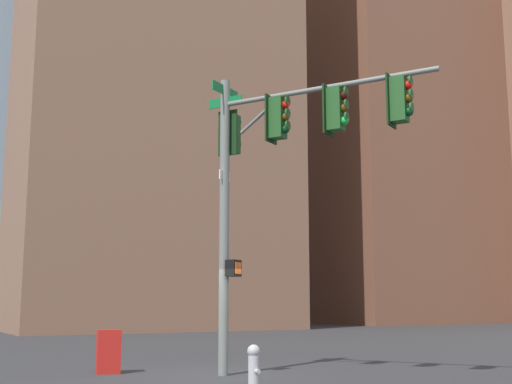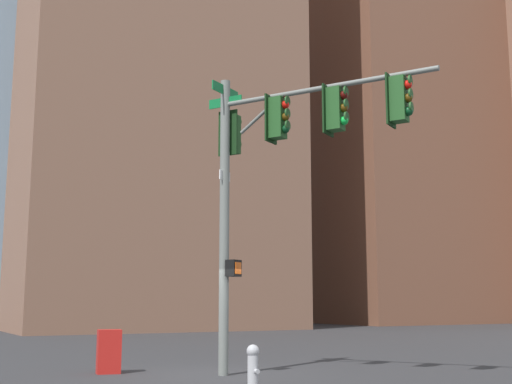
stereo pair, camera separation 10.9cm
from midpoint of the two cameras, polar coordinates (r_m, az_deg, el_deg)
name	(u,v)px [view 1 (the left image)]	position (r m, az deg, el deg)	size (l,w,h in m)	color
ground_plane	(214,375)	(16.70, -3.75, -15.17)	(200.00, 200.00, 0.00)	#2D2D30
signal_pole_assembly	(276,156)	(16.15, 1.50, 3.07)	(5.10, 3.34, 7.26)	slate
fire_hydrant	(254,365)	(13.98, -0.43, -14.39)	(0.34, 0.26, 0.87)	#B2B2B7
newspaper_box	(108,352)	(17.29, -12.55, -13.03)	(0.44, 0.56, 1.05)	red
building_brick_nearside	(130,42)	(53.64, -10.69, 12.39)	(21.91, 17.79, 42.79)	#845B47
building_brick_midblock	(365,154)	(65.80, 9.18, 3.23)	(22.64, 17.12, 31.72)	brown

